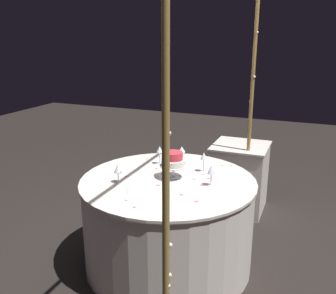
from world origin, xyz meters
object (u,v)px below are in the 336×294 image
(side_table, at_px, (239,177))
(wine_glass_0, at_px, (118,169))
(wine_glass_2, at_px, (182,150))
(cake_knife, at_px, (128,193))
(decorative_arch, at_px, (226,80))
(wine_glass_3, at_px, (204,157))
(wine_glass_5, at_px, (160,151))
(tiered_cake, at_px, (173,161))
(main_table, at_px, (168,222))
(wine_glass_1, at_px, (177,155))
(wine_glass_4, at_px, (211,170))

(side_table, distance_m, wine_glass_0, 1.67)
(wine_glass_0, bearing_deg, wine_glass_2, 156.24)
(side_table, relative_size, cake_knife, 2.65)
(decorative_arch, distance_m, wine_glass_0, 1.05)
(wine_glass_3, bearing_deg, wine_glass_0, -48.38)
(wine_glass_5, distance_m, cake_knife, 0.70)
(wine_glass_2, bearing_deg, wine_glass_0, -23.76)
(tiered_cake, height_order, wine_glass_0, tiered_cake)
(wine_glass_2, bearing_deg, cake_knife, -8.02)
(main_table, bearing_deg, wine_glass_0, -58.86)
(wine_glass_1, height_order, wine_glass_4, wine_glass_4)
(wine_glass_4, distance_m, cake_knife, 0.65)
(decorative_arch, height_order, wine_glass_3, decorative_arch)
(side_table, xyz_separation_m, wine_glass_1, (0.97, -0.36, 0.50))
(wine_glass_2, relative_size, wine_glass_4, 0.88)
(wine_glass_4, bearing_deg, decorative_arch, 85.32)
(main_table, relative_size, wine_glass_4, 8.51)
(main_table, relative_size, wine_glass_2, 9.69)
(wine_glass_4, bearing_deg, wine_glass_2, -137.76)
(wine_glass_4, distance_m, wine_glass_5, 0.64)
(wine_glass_1, xyz_separation_m, cake_knife, (0.65, -0.13, -0.11))
(wine_glass_2, bearing_deg, wine_glass_5, -51.11)
(tiered_cake, relative_size, wine_glass_0, 1.47)
(side_table, xyz_separation_m, cake_knife, (1.62, -0.49, 0.39))
(decorative_arch, height_order, wine_glass_5, decorative_arch)
(wine_glass_3, relative_size, wine_glass_4, 1.03)
(wine_glass_3, bearing_deg, main_table, -36.59)
(decorative_arch, relative_size, wine_glass_5, 14.45)
(wine_glass_4, xyz_separation_m, cake_knife, (0.38, -0.51, -0.12))
(wine_glass_1, relative_size, wine_glass_4, 0.96)
(decorative_arch, distance_m, wine_glass_1, 0.87)
(decorative_arch, relative_size, wine_glass_0, 15.93)
(wine_glass_4, bearing_deg, wine_glass_0, -72.89)
(wine_glass_5, bearing_deg, decorative_arch, 63.82)
(wine_glass_3, bearing_deg, wine_glass_2, -123.09)
(wine_glass_5, bearing_deg, wine_glass_2, 128.89)
(wine_glass_1, relative_size, wine_glass_2, 1.10)
(wine_glass_3, bearing_deg, wine_glass_1, -89.31)
(main_table, xyz_separation_m, tiered_cake, (-0.05, 0.03, 0.52))
(side_table, height_order, tiered_cake, tiered_cake)
(side_table, xyz_separation_m, wine_glass_5, (0.93, -0.53, 0.51))
(decorative_arch, distance_m, wine_glass_2, 0.95)
(tiered_cake, relative_size, wine_glass_5, 1.33)
(side_table, height_order, wine_glass_1, wine_glass_1)
(decorative_arch, bearing_deg, cake_knife, -58.19)
(side_table, bearing_deg, wine_glass_2, -24.99)
(cake_knife, bearing_deg, wine_glass_0, -134.37)
(main_table, bearing_deg, tiered_cake, 151.93)
(wine_glass_0, height_order, cake_knife, wine_glass_0)
(main_table, xyz_separation_m, wine_glass_4, (-0.01, 0.35, 0.50))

